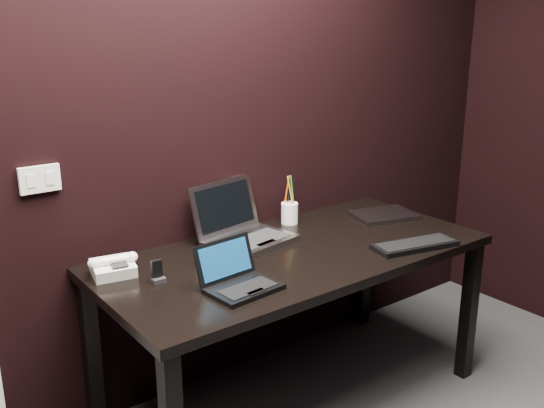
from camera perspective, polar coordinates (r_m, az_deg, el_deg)
wall_back at (r=2.63m, az=-8.43°, el=8.22°), size 4.00×0.00×4.00m
wall_switch at (r=2.42m, az=-21.03°, el=2.21°), size 0.15×0.02×0.10m
desk at (r=2.64m, az=2.16°, el=-5.96°), size 1.70×0.80×0.74m
netbook at (r=2.24m, az=-3.16°, el=-7.15°), size 0.28×0.25×0.16m
silver_laptop at (r=2.70m, az=-2.69°, el=-2.56°), size 0.42×0.39×0.26m
ext_keyboard at (r=2.71m, az=13.32°, el=-3.76°), size 0.41×0.21×0.02m
closed_laptop at (r=3.10m, az=10.44°, el=-1.03°), size 0.35×0.29×0.02m
desk_phone at (r=2.43m, az=-14.71°, el=-5.76°), size 0.20×0.17×0.09m
mobile_phone at (r=2.34m, az=-10.75°, el=-6.47°), size 0.05×0.04×0.09m
pen_cup at (r=2.95m, az=1.66°, el=-0.78°), size 0.09×0.09×0.24m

